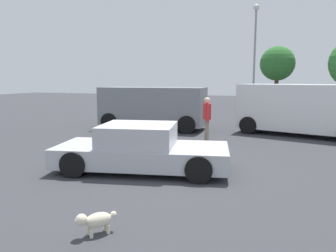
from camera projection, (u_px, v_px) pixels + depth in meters
The scene contains 8 objects.
ground_plane at pixel (157, 169), 8.48m from camera, with size 80.00×80.00×0.00m, color #38383D.
sedan_foreground at pixel (141, 149), 8.36m from camera, with size 4.72×2.69×1.22m.
dog at pixel (95, 220), 4.87m from camera, with size 0.47×0.53×0.38m.
van_white at pixel (301, 108), 13.61m from camera, with size 5.42×3.28×2.16m.
suv_dark at pixel (153, 106), 15.31m from camera, with size 5.06×2.30×2.00m.
pedestrian at pixel (207, 115), 12.25m from camera, with size 0.38×0.53×1.70m.
light_post_near at pixel (255, 42), 22.54m from camera, with size 0.44×0.44×7.57m.
tree_back_left at pixel (277, 64), 26.61m from camera, with size 2.85×2.85×5.13m.
Camera 1 is at (3.06, -7.64, 2.37)m, focal length 34.12 mm.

